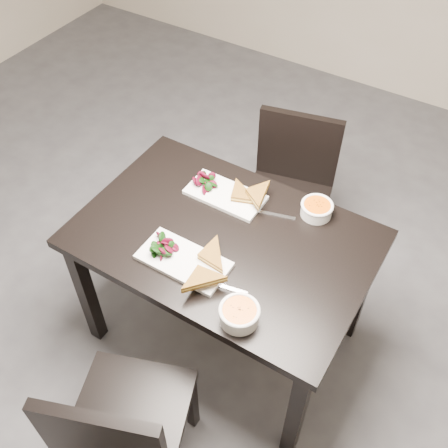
# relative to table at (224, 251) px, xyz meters

# --- Properties ---
(ground) EXTENTS (5.00, 5.00, 0.00)m
(ground) POSITION_rel_table_xyz_m (-0.48, 0.04, -0.65)
(ground) COLOR #47474C
(ground) RESTS_ON ground
(table) EXTENTS (1.20, 0.80, 0.75)m
(table) POSITION_rel_table_xyz_m (0.00, 0.00, 0.00)
(table) COLOR black
(table) RESTS_ON ground
(chair_near) EXTENTS (0.54, 0.54, 0.85)m
(chair_near) POSITION_rel_table_xyz_m (0.04, -0.77, -0.17)
(chair_near) COLOR black
(chair_near) RESTS_ON ground
(chair_far) EXTENTS (0.50, 0.50, 0.85)m
(chair_far) POSITION_rel_table_xyz_m (-0.01, 0.68, -0.17)
(chair_far) COLOR black
(chair_far) RESTS_ON ground
(plate_near) EXTENTS (0.36, 0.18, 0.02)m
(plate_near) POSITION_rel_table_xyz_m (-0.06, -0.20, 0.11)
(plate_near) COLOR white
(plate_near) RESTS_ON table
(sandwich_near) EXTENTS (0.19, 0.15, 0.06)m
(sandwich_near) POSITION_rel_table_xyz_m (0.00, -0.18, 0.15)
(sandwich_near) COLOR #A16B21
(sandwich_near) RESTS_ON plate_near
(salad_near) EXTENTS (0.11, 0.10, 0.05)m
(salad_near) POSITION_rel_table_xyz_m (-0.16, -0.20, 0.14)
(salad_near) COLOR black
(salad_near) RESTS_ON plate_near
(soup_bowl_near) EXTENTS (0.15, 0.15, 0.07)m
(soup_bowl_near) POSITION_rel_table_xyz_m (0.25, -0.31, 0.14)
(soup_bowl_near) COLOR white
(soup_bowl_near) RESTS_ON table
(cutlery_near) EXTENTS (0.18, 0.05, 0.00)m
(cutlery_near) POSITION_rel_table_xyz_m (0.14, -0.22, 0.10)
(cutlery_near) COLOR silver
(cutlery_near) RESTS_ON table
(plate_far) EXTENTS (0.34, 0.17, 0.02)m
(plate_far) POSITION_rel_table_xyz_m (-0.11, 0.20, 0.11)
(plate_far) COLOR white
(plate_far) RESTS_ON table
(sandwich_far) EXTENTS (0.20, 0.18, 0.06)m
(sandwich_far) POSITION_rel_table_xyz_m (-0.05, 0.18, 0.14)
(sandwich_far) COLOR #A16B21
(sandwich_far) RESTS_ON plate_far
(salad_far) EXTENTS (0.11, 0.10, 0.05)m
(salad_far) POSITION_rel_table_xyz_m (-0.21, 0.20, 0.14)
(salad_far) COLOR black
(salad_far) RESTS_ON plate_far
(soup_bowl_far) EXTENTS (0.14, 0.14, 0.06)m
(soup_bowl_far) POSITION_rel_table_xyz_m (0.27, 0.31, 0.13)
(soup_bowl_far) COLOR white
(soup_bowl_far) RESTS_ON table
(cutlery_far) EXTENTS (0.18, 0.06, 0.00)m
(cutlery_far) POSITION_rel_table_xyz_m (0.12, 0.21, 0.10)
(cutlery_far) COLOR silver
(cutlery_far) RESTS_ON table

